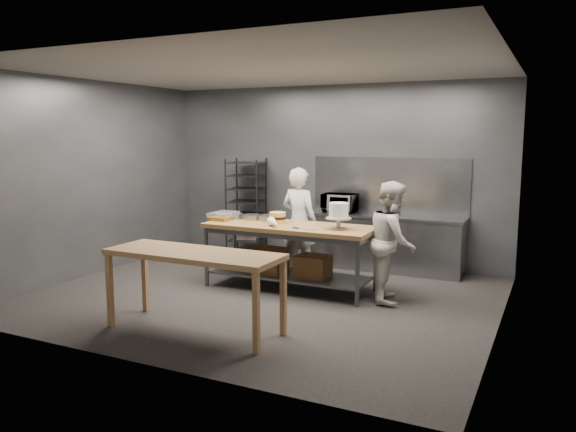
{
  "coord_description": "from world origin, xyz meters",
  "views": [
    {
      "loc": [
        3.53,
        -6.48,
        2.17
      ],
      "look_at": [
        0.16,
        0.45,
        1.05
      ],
      "focal_mm": 35.0,
      "sensor_mm": 36.0,
      "label": 1
    }
  ],
  "objects_px": {
    "chef_behind": "(299,222)",
    "chef_right": "(392,241)",
    "speed_rack": "(247,209)",
    "layer_cake": "(278,218)",
    "near_counter": "(194,259)",
    "work_table": "(288,249)",
    "frosted_cake_stand": "(339,212)",
    "microwave": "(339,203)"
  },
  "relations": [
    {
      "from": "chef_right",
      "to": "layer_cake",
      "type": "xyz_separation_m",
      "value": [
        -1.66,
        -0.05,
        0.21
      ]
    },
    {
      "from": "near_counter",
      "to": "work_table",
      "type": "bearing_deg",
      "value": 84.74
    },
    {
      "from": "chef_behind",
      "to": "speed_rack",
      "type": "bearing_deg",
      "value": -20.15
    },
    {
      "from": "near_counter",
      "to": "microwave",
      "type": "bearing_deg",
      "value": 85.31
    },
    {
      "from": "work_table",
      "to": "chef_behind",
      "type": "height_order",
      "value": "chef_behind"
    },
    {
      "from": "chef_right",
      "to": "microwave",
      "type": "relative_size",
      "value": 2.91
    },
    {
      "from": "speed_rack",
      "to": "microwave",
      "type": "height_order",
      "value": "speed_rack"
    },
    {
      "from": "speed_rack",
      "to": "frosted_cake_stand",
      "type": "height_order",
      "value": "speed_rack"
    },
    {
      "from": "near_counter",
      "to": "frosted_cake_stand",
      "type": "relative_size",
      "value": 5.64
    },
    {
      "from": "near_counter",
      "to": "chef_behind",
      "type": "distance_m",
      "value": 2.78
    },
    {
      "from": "chef_right",
      "to": "microwave",
      "type": "bearing_deg",
      "value": 25.0
    },
    {
      "from": "speed_rack",
      "to": "layer_cake",
      "type": "bearing_deg",
      "value": -47.76
    },
    {
      "from": "speed_rack",
      "to": "chef_behind",
      "type": "xyz_separation_m",
      "value": [
        1.42,
        -0.83,
        -0.02
      ]
    },
    {
      "from": "work_table",
      "to": "near_counter",
      "type": "distance_m",
      "value": 2.02
    },
    {
      "from": "work_table",
      "to": "chef_behind",
      "type": "relative_size",
      "value": 1.43
    },
    {
      "from": "near_counter",
      "to": "frosted_cake_stand",
      "type": "distance_m",
      "value": 2.2
    },
    {
      "from": "speed_rack",
      "to": "microwave",
      "type": "bearing_deg",
      "value": 2.65
    },
    {
      "from": "near_counter",
      "to": "chef_right",
      "type": "bearing_deg",
      "value": 51.84
    },
    {
      "from": "microwave",
      "to": "layer_cake",
      "type": "relative_size",
      "value": 2.35
    },
    {
      "from": "work_table",
      "to": "speed_rack",
      "type": "bearing_deg",
      "value": 135.02
    },
    {
      "from": "work_table",
      "to": "layer_cake",
      "type": "distance_m",
      "value": 0.47
    },
    {
      "from": "chef_behind",
      "to": "microwave",
      "type": "height_order",
      "value": "chef_behind"
    },
    {
      "from": "near_counter",
      "to": "layer_cake",
      "type": "height_order",
      "value": "layer_cake"
    },
    {
      "from": "chef_right",
      "to": "frosted_cake_stand",
      "type": "distance_m",
      "value": 0.8
    },
    {
      "from": "microwave",
      "to": "speed_rack",
      "type": "bearing_deg",
      "value": -177.35
    },
    {
      "from": "speed_rack",
      "to": "chef_right",
      "type": "xyz_separation_m",
      "value": [
        3.08,
        -1.51,
        -0.07
      ]
    },
    {
      "from": "work_table",
      "to": "microwave",
      "type": "height_order",
      "value": "microwave"
    },
    {
      "from": "microwave",
      "to": "layer_cake",
      "type": "xyz_separation_m",
      "value": [
        -0.31,
        -1.64,
        -0.05
      ]
    },
    {
      "from": "chef_behind",
      "to": "near_counter",
      "type": "bearing_deg",
      "value": 100.35
    },
    {
      "from": "speed_rack",
      "to": "chef_right",
      "type": "distance_m",
      "value": 3.43
    },
    {
      "from": "speed_rack",
      "to": "chef_behind",
      "type": "relative_size",
      "value": 1.04
    },
    {
      "from": "microwave",
      "to": "layer_cake",
      "type": "distance_m",
      "value": 1.67
    },
    {
      "from": "layer_cake",
      "to": "frosted_cake_stand",
      "type": "bearing_deg",
      "value": -5.56
    },
    {
      "from": "chef_right",
      "to": "layer_cake",
      "type": "distance_m",
      "value": 1.67
    },
    {
      "from": "work_table",
      "to": "chef_right",
      "type": "height_order",
      "value": "chef_right"
    },
    {
      "from": "work_table",
      "to": "near_counter",
      "type": "height_order",
      "value": "work_table"
    },
    {
      "from": "work_table",
      "to": "layer_cake",
      "type": "bearing_deg",
      "value": 165.84
    },
    {
      "from": "work_table",
      "to": "chef_right",
      "type": "distance_m",
      "value": 1.48
    },
    {
      "from": "chef_behind",
      "to": "chef_right",
      "type": "bearing_deg",
      "value": 167.81
    },
    {
      "from": "speed_rack",
      "to": "frosted_cake_stand",
      "type": "distance_m",
      "value": 2.91
    },
    {
      "from": "microwave",
      "to": "frosted_cake_stand",
      "type": "distance_m",
      "value": 1.85
    },
    {
      "from": "layer_cake",
      "to": "microwave",
      "type": "bearing_deg",
      "value": 79.22
    }
  ]
}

